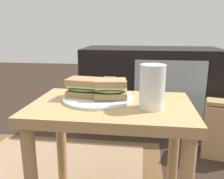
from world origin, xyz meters
TOP-DOWN VIEW (x-y plane):
  - side_table at (0.00, 0.00)m, footprint 0.56×0.36m
  - tv_cabinet at (0.16, 0.95)m, footprint 0.96×0.46m
  - area_rug at (-0.33, 0.31)m, footprint 1.11×0.62m
  - plate at (-0.05, 0.04)m, footprint 0.26×0.26m
  - sandwich_front at (-0.10, 0.05)m, footprint 0.15×0.10m
  - sandwich_back at (-0.01, 0.03)m, footprint 0.14×0.11m
  - beer_glass at (0.14, -0.03)m, footprint 0.08×0.08m
  - paper_bag at (0.57, 0.54)m, footprint 0.25×0.22m

SIDE VIEW (x-z plane):
  - area_rug at x=-0.33m, z-range 0.00..0.01m
  - paper_bag at x=0.57m, z-range 0.00..0.33m
  - tv_cabinet at x=0.16m, z-range 0.00..0.58m
  - side_table at x=0.00m, z-range 0.14..0.60m
  - plate at x=-0.05m, z-range 0.46..0.47m
  - sandwich_front at x=-0.10m, z-range 0.47..0.54m
  - sandwich_back at x=-0.01m, z-range 0.47..0.54m
  - beer_glass at x=0.14m, z-range 0.46..0.60m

